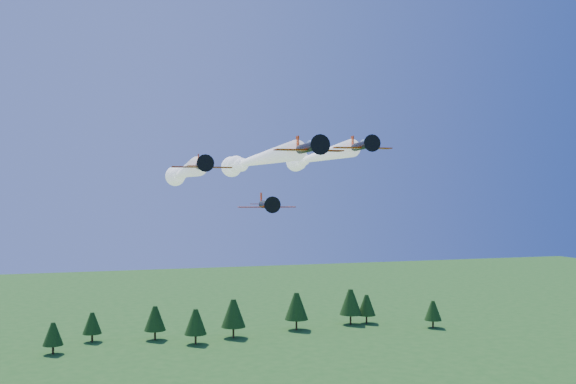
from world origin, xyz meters
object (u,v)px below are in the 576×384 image
object	(u,v)px
plane_lead	(253,161)
plane_slot	(266,205)
plane_left	(183,173)
plane_right	(314,157)

from	to	relation	value
plane_lead	plane_slot	distance (m)	13.04
plane_lead	plane_left	world-z (taller)	plane_lead
plane_lead	plane_slot	world-z (taller)	plane_lead
plane_right	plane_slot	world-z (taller)	plane_right
plane_lead	plane_left	bearing A→B (deg)	140.20
plane_left	plane_right	world-z (taller)	plane_right
plane_right	plane_slot	distance (m)	24.36
plane_left	plane_slot	xyz separation A→B (m)	(8.71, -19.49, -5.02)
plane_slot	plane_right	bearing A→B (deg)	57.67
plane_lead	plane_right	xyz separation A→B (m)	(12.82, 7.30, 1.22)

